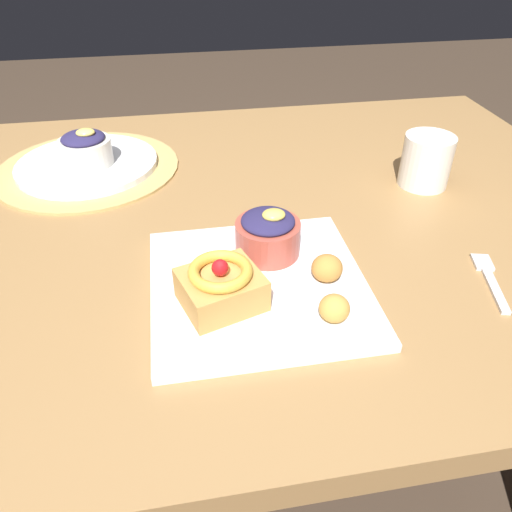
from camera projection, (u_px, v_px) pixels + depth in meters
name	position (u px, v px, depth m)	size (l,w,h in m)	color
ground_plane	(238.00, 461.00, 1.26)	(8.00, 8.00, 0.00)	#423326
dining_table	(230.00, 257.00, 0.88)	(1.37, 0.95, 0.73)	olive
woven_placemat	(88.00, 168.00, 0.95)	(0.34, 0.34, 0.01)	tan
front_plate	(259.00, 285.00, 0.66)	(0.28, 0.28, 0.01)	white
cake_slice	(221.00, 286.00, 0.61)	(0.12, 0.11, 0.07)	#C68E47
berry_ramekin	(268.00, 234.00, 0.70)	(0.09, 0.09, 0.07)	#B24C3D
fritter_front	(327.00, 268.00, 0.65)	(0.04, 0.04, 0.04)	#BC7F38
fritter_middle	(334.00, 308.00, 0.59)	(0.04, 0.04, 0.03)	gold
back_plate	(87.00, 164.00, 0.95)	(0.26, 0.26, 0.01)	white
back_ramekin	(85.00, 149.00, 0.92)	(0.10, 0.10, 0.07)	silver
fork	(489.00, 277.00, 0.68)	(0.05, 0.13, 0.00)	silver
coffee_mug	(426.00, 161.00, 0.88)	(0.09, 0.09, 0.09)	silver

